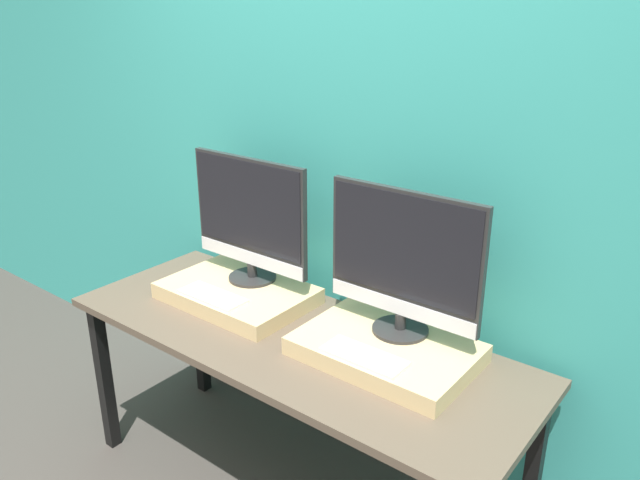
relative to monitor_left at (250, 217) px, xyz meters
name	(u,v)px	position (x,y,z in m)	size (l,w,h in m)	color
wall_back	(358,161)	(0.35, 0.24, 0.23)	(8.00, 0.04, 2.60)	teal
workbench	(292,352)	(0.35, -0.17, -0.41)	(1.80, 0.67, 0.73)	brown
wooden_riser_left	(237,293)	(0.00, -0.09, -0.30)	(0.59, 0.40, 0.06)	#D6B77F
monitor_left	(250,217)	(0.00, 0.00, 0.00)	(0.57, 0.20, 0.51)	#282828
keyboard_left	(212,296)	(0.00, -0.22, -0.26)	(0.28, 0.11, 0.01)	silver
wooden_riser_right	(386,350)	(0.71, -0.09, -0.30)	(0.59, 0.40, 0.06)	#D6B77F
monitor_right	(404,260)	(0.71, 0.00, 0.00)	(0.57, 0.20, 0.51)	#282828
keyboard_right	(364,356)	(0.71, -0.22, -0.26)	(0.28, 0.11, 0.01)	silver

